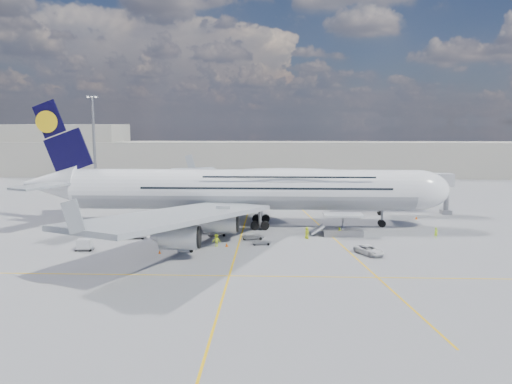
{
  "coord_description": "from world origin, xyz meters",
  "views": [
    {
      "loc": [
        5.58,
        -79.41,
        18.85
      ],
      "look_at": [
        2.26,
        8.0,
        6.55
      ],
      "focal_mm": 35.0,
      "sensor_mm": 36.0,
      "label": 1
    }
  ],
  "objects_px": {
    "cone_tail": "(48,227)",
    "cone_nose": "(416,218)",
    "dolly_row_a": "(84,244)",
    "crew_van": "(307,233)",
    "crew_tug": "(216,240)",
    "cone_wing_right_inner": "(227,245)",
    "crew_loader": "(340,232)",
    "catering_truck_outer": "(215,193)",
    "airliner": "(245,189)",
    "dolly_nose_far": "(262,243)",
    "service_van": "(369,250)",
    "baggage_tug": "(186,247)",
    "light_mast": "(94,145)",
    "dolly_back": "(102,228)",
    "crew_wing": "(159,241)",
    "dolly_row_b": "(136,236)",
    "cone_wing_left_outer": "(217,203)",
    "cone_wing_right_outer": "(160,252)",
    "cargo_loader": "(342,228)",
    "catering_truck_inner": "(178,205)",
    "crew_nose": "(436,233)",
    "dolly_nose_near": "(253,237)",
    "jet_bridge": "(395,182)",
    "dolly_row_c": "(217,234)",
    "cone_wing_left_inner": "(225,213)"
  },
  "relations": [
    {
      "from": "crew_loader",
      "to": "cone_wing_right_outer",
      "type": "height_order",
      "value": "crew_loader"
    },
    {
      "from": "airliner",
      "to": "dolly_back",
      "type": "height_order",
      "value": "airliner"
    },
    {
      "from": "jet_bridge",
      "to": "light_mast",
      "type": "distance_m",
      "value": 74.11
    },
    {
      "from": "dolly_nose_far",
      "to": "service_van",
      "type": "xyz_separation_m",
      "value": [
        15.56,
        -5.36,
        0.37
      ]
    },
    {
      "from": "crew_wing",
      "to": "crew_van",
      "type": "distance_m",
      "value": 23.63
    },
    {
      "from": "service_van",
      "to": "cone_tail",
      "type": "bearing_deg",
      "value": 132.52
    },
    {
      "from": "dolly_nose_near",
      "to": "catering_truck_outer",
      "type": "xyz_separation_m",
      "value": [
        -10.68,
        38.72,
        1.67
      ]
    },
    {
      "from": "dolly_row_a",
      "to": "crew_van",
      "type": "height_order",
      "value": "crew_van"
    },
    {
      "from": "light_mast",
      "to": "crew_loader",
      "type": "distance_m",
      "value": 72.22
    },
    {
      "from": "service_van",
      "to": "baggage_tug",
      "type": "bearing_deg",
      "value": 147.24
    },
    {
      "from": "dolly_row_a",
      "to": "cone_wing_left_outer",
      "type": "xyz_separation_m",
      "value": [
        14.78,
        42.71,
        -0.66
      ]
    },
    {
      "from": "crew_loader",
      "to": "cone_nose",
      "type": "relative_size",
      "value": 2.71
    },
    {
      "from": "cone_tail",
      "to": "jet_bridge",
      "type": "bearing_deg",
      "value": 12.66
    },
    {
      "from": "dolly_row_c",
      "to": "baggage_tug",
      "type": "distance_m",
      "value": 11.01
    },
    {
      "from": "crew_tug",
      "to": "cone_nose",
      "type": "relative_size",
      "value": 3.26
    },
    {
      "from": "light_mast",
      "to": "crew_van",
      "type": "xyz_separation_m",
      "value": [
        50.84,
        -44.83,
        -12.22
      ]
    },
    {
      "from": "airliner",
      "to": "crew_loader",
      "type": "relative_size",
      "value": 48.82
    },
    {
      "from": "dolly_row_b",
      "to": "service_van",
      "type": "relative_size",
      "value": 0.66
    },
    {
      "from": "jet_bridge",
      "to": "dolly_back",
      "type": "distance_m",
      "value": 56.92
    },
    {
      "from": "catering_truck_outer",
      "to": "crew_loader",
      "type": "xyz_separation_m",
      "value": [
        24.94,
        -36.71,
        -1.23
      ]
    },
    {
      "from": "cone_wing_right_inner",
      "to": "cone_wing_left_outer",
      "type": "bearing_deg",
      "value": 98.71
    },
    {
      "from": "cone_wing_right_outer",
      "to": "service_van",
      "type": "bearing_deg",
      "value": 1.01
    },
    {
      "from": "cone_tail",
      "to": "cone_nose",
      "type": "bearing_deg",
      "value": 9.19
    },
    {
      "from": "jet_bridge",
      "to": "cone_tail",
      "type": "bearing_deg",
      "value": -167.34
    },
    {
      "from": "cargo_loader",
      "to": "cone_wing_left_outer",
      "type": "distance_m",
      "value": 39.73
    },
    {
      "from": "baggage_tug",
      "to": "service_van",
      "type": "xyz_separation_m",
      "value": [
        26.54,
        -0.69,
        -0.0
      ]
    },
    {
      "from": "dolly_row_b",
      "to": "cone_wing_left_outer",
      "type": "height_order",
      "value": "cone_wing_left_outer"
    },
    {
      "from": "airliner",
      "to": "crew_tug",
      "type": "xyz_separation_m",
      "value": [
        -3.53,
        -15.46,
        -5.89
      ]
    },
    {
      "from": "jet_bridge",
      "to": "cone_wing_left_inner",
      "type": "height_order",
      "value": "jet_bridge"
    },
    {
      "from": "service_van",
      "to": "crew_nose",
      "type": "distance_m",
      "value": 16.77
    },
    {
      "from": "baggage_tug",
      "to": "cone_wing_right_inner",
      "type": "xyz_separation_m",
      "value": [
        5.7,
        3.18,
        -0.39
      ]
    },
    {
      "from": "jet_bridge",
      "to": "dolly_row_c",
      "type": "xyz_separation_m",
      "value": [
        -33.83,
        -19.11,
        -6.51
      ]
    },
    {
      "from": "cargo_loader",
      "to": "cone_nose",
      "type": "height_order",
      "value": "cargo_loader"
    },
    {
      "from": "jet_bridge",
      "to": "crew_wing",
      "type": "relative_size",
      "value": 11.67
    },
    {
      "from": "cone_wing_right_inner",
      "to": "catering_truck_outer",
      "type": "bearing_deg",
      "value": 99.0
    },
    {
      "from": "dolly_row_c",
      "to": "cone_tail",
      "type": "xyz_separation_m",
      "value": [
        -30.91,
        4.56,
        -0.1
      ]
    },
    {
      "from": "light_mast",
      "to": "crew_tug",
      "type": "relative_size",
      "value": 13.09
    },
    {
      "from": "dolly_row_b",
      "to": "crew_loader",
      "type": "xyz_separation_m",
      "value": [
        33.36,
        2.15,
        0.46
      ]
    },
    {
      "from": "cargo_loader",
      "to": "dolly_row_b",
      "type": "distance_m",
      "value": 34.05
    },
    {
      "from": "cone_nose",
      "to": "cone_wing_left_outer",
      "type": "xyz_separation_m",
      "value": [
        -41.05,
        16.67,
        -0.03
      ]
    },
    {
      "from": "jet_bridge",
      "to": "dolly_row_a",
      "type": "bearing_deg",
      "value": -150.56
    },
    {
      "from": "dolly_row_b",
      "to": "catering_truck_inner",
      "type": "xyz_separation_m",
      "value": [
        2.9,
        21.21,
        1.69
      ]
    },
    {
      "from": "dolly_row_a",
      "to": "cone_wing_right_inner",
      "type": "bearing_deg",
      "value": 2.87
    },
    {
      "from": "catering_truck_inner",
      "to": "light_mast",
      "type": "bearing_deg",
      "value": 131.35
    },
    {
      "from": "dolly_nose_far",
      "to": "dolly_row_c",
      "type": "bearing_deg",
      "value": 127.4
    },
    {
      "from": "light_mast",
      "to": "dolly_row_a",
      "type": "relative_size",
      "value": 9.03
    },
    {
      "from": "crew_loader",
      "to": "catering_truck_outer",
      "type": "bearing_deg",
      "value": 150.22
    },
    {
      "from": "cargo_loader",
      "to": "cone_tail",
      "type": "xyz_separation_m",
      "value": [
        -51.75,
        3.49,
        -1.0
      ]
    },
    {
      "from": "catering_truck_inner",
      "to": "crew_loader",
      "type": "xyz_separation_m",
      "value": [
        30.46,
        -19.06,
        -1.23
      ]
    },
    {
      "from": "light_mast",
      "to": "dolly_back",
      "type": "bearing_deg",
      "value": -69.09
    }
  ]
}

